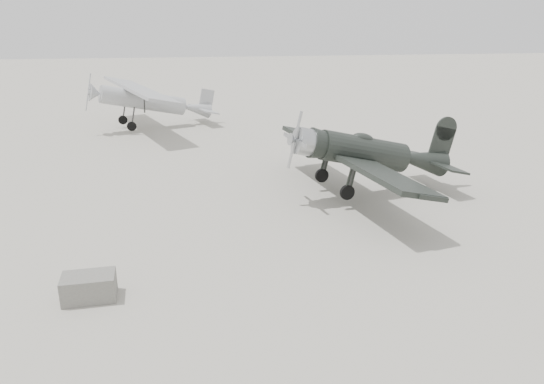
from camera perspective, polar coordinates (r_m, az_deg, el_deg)
The scene contains 4 objects.
ground at distance 18.76m, azimuth 5.02°, elevation -5.77°, with size 160.00×160.00×0.00m, color #A9A496.
lowwing_monoplane at distance 23.57m, azimuth 10.55°, elevation 4.11°, with size 8.12×11.26×3.62m.
highwing_monoplane at distance 37.76m, azimuth -13.16°, elevation 9.89°, with size 8.78×12.13×3.48m.
equipment_block at distance 16.18m, azimuth -19.08°, elevation -9.64°, with size 1.48×0.92×0.74m, color #63615C.
Camera 1 is at (-3.98, -16.58, 7.84)m, focal length 35.00 mm.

